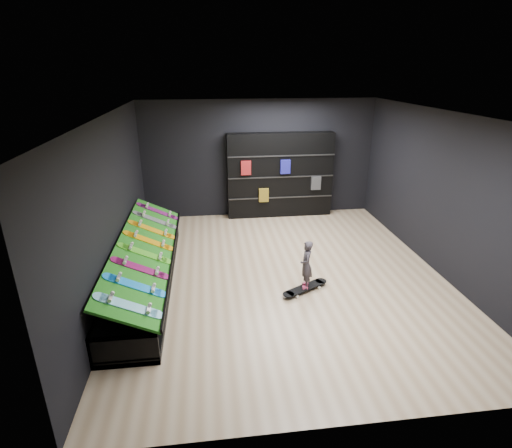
{
  "coord_description": "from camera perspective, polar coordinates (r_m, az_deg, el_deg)",
  "views": [
    {
      "loc": [
        -1.37,
        -6.66,
        3.73
      ],
      "look_at": [
        -0.5,
        0.2,
        1.0
      ],
      "focal_mm": 28.0,
      "sensor_mm": 36.0,
      "label": 1
    }
  ],
  "objects": [
    {
      "name": "turf_ramp",
      "position": [
        7.4,
        -15.39,
        -3.36
      ],
      "size": [
        0.92,
        4.5,
        0.46
      ],
      "primitive_type": "cube",
      "rotation": [
        0.0,
        0.44,
        0.0
      ],
      "color": "#155E0E",
      "rests_on": "display_rack"
    },
    {
      "name": "floor_skateboard",
      "position": [
        7.24,
        7.02,
        -9.18
      ],
      "size": [
        0.96,
        0.67,
        0.09
      ],
      "primitive_type": null,
      "rotation": [
        0.0,
        0.0,
        0.5
      ],
      "color": "black",
      "rests_on": "ground"
    },
    {
      "name": "display_rack",
      "position": [
        7.6,
        -15.42,
        -6.53
      ],
      "size": [
        0.9,
        4.5,
        0.5
      ],
      "primitive_type": null,
      "color": "black",
      "rests_on": "ground"
    },
    {
      "name": "wall_left",
      "position": [
        7.21,
        -19.93,
        2.2
      ],
      "size": [
        0.02,
        7.0,
        3.0
      ],
      "primitive_type": "cube",
      "color": "black",
      "rests_on": "ground"
    },
    {
      "name": "wall_front",
      "position": [
        4.1,
        13.86,
        -12.11
      ],
      "size": [
        6.0,
        0.02,
        3.0
      ],
      "primitive_type": "cube",
      "color": "black",
      "rests_on": "ground"
    },
    {
      "name": "display_board_1",
      "position": [
        6.19,
        -16.87,
        -8.38
      ],
      "size": [
        0.93,
        0.22,
        0.5
      ],
      "primitive_type": null,
      "rotation": [
        0.0,
        0.44,
        0.0
      ],
      "color": "blue",
      "rests_on": "turf_ramp"
    },
    {
      "name": "display_board_6",
      "position": [
        8.63,
        -14.21,
        0.58
      ],
      "size": [
        0.93,
        0.22,
        0.5
      ],
      "primitive_type": null,
      "rotation": [
        0.0,
        0.44,
        0.0
      ],
      "color": "black",
      "rests_on": "turf_ramp"
    },
    {
      "name": "display_board_4",
      "position": [
        7.63,
        -15.06,
        -2.32
      ],
      "size": [
        0.93,
        0.22,
        0.5
      ],
      "primitive_type": null,
      "rotation": [
        0.0,
        0.44,
        0.0
      ],
      "color": "yellow",
      "rests_on": "turf_ramp"
    },
    {
      "name": "wall_right",
      "position": [
        8.27,
        25.09,
        3.84
      ],
      "size": [
        0.02,
        7.0,
        3.0
      ],
      "primitive_type": "cube",
      "color": "black",
      "rests_on": "ground"
    },
    {
      "name": "floor",
      "position": [
        7.75,
        3.89,
        -7.26
      ],
      "size": [
        6.0,
        7.0,
        0.01
      ],
      "primitive_type": "cube",
      "color": "tan",
      "rests_on": "ground"
    },
    {
      "name": "display_board_2",
      "position": [
        6.66,
        -16.18,
        -6.07
      ],
      "size": [
        0.93,
        0.22,
        0.5
      ],
      "primitive_type": null,
      "rotation": [
        0.0,
        0.44,
        0.0
      ],
      "color": "#E5198C",
      "rests_on": "turf_ramp"
    },
    {
      "name": "display_board_0",
      "position": [
        5.73,
        -17.69,
        -11.07
      ],
      "size": [
        0.93,
        0.22,
        0.5
      ],
      "primitive_type": null,
      "rotation": [
        0.0,
        0.44,
        0.0
      ],
      "color": "#0CB2E5",
      "rests_on": "turf_ramp"
    },
    {
      "name": "display_board_5",
      "position": [
        8.12,
        -14.61,
        -0.78
      ],
      "size": [
        0.93,
        0.22,
        0.5
      ],
      "primitive_type": null,
      "rotation": [
        0.0,
        0.44,
        0.0
      ],
      "color": "orange",
      "rests_on": "turf_ramp"
    },
    {
      "name": "wall_back",
      "position": [
        10.49,
        0.46,
        9.27
      ],
      "size": [
        6.0,
        0.02,
        3.0
      ],
      "primitive_type": "cube",
      "color": "black",
      "rests_on": "ground"
    },
    {
      "name": "display_board_7",
      "position": [
        9.13,
        -13.85,
        1.79
      ],
      "size": [
        0.93,
        0.22,
        0.5
      ],
      "primitive_type": null,
      "rotation": [
        0.0,
        0.44,
        0.0
      ],
      "color": "#2626BF",
      "rests_on": "turf_ramp"
    },
    {
      "name": "child",
      "position": [
        7.09,
        7.13,
        -7.06
      ],
      "size": [
        0.17,
        0.22,
        0.53
      ],
      "primitive_type": "imported",
      "rotation": [
        0.0,
        0.0,
        -1.73
      ],
      "color": "black",
      "rests_on": "floor_skateboard"
    },
    {
      "name": "display_board_3",
      "position": [
        7.14,
        -15.58,
        -4.07
      ],
      "size": [
        0.93,
        0.22,
        0.5
      ],
      "primitive_type": null,
      "rotation": [
        0.0,
        0.44,
        0.0
      ],
      "color": "green",
      "rests_on": "turf_ramp"
    },
    {
      "name": "back_shelving",
      "position": [
        10.49,
        3.44,
        6.97
      ],
      "size": [
        2.74,
        0.32,
        2.19
      ],
      "primitive_type": "cube",
      "color": "black",
      "rests_on": "ground"
    },
    {
      "name": "ceiling",
      "position": [
        6.83,
        4.54,
        15.36
      ],
      "size": [
        6.0,
        7.0,
        0.01
      ],
      "primitive_type": "cube",
      "color": "white",
      "rests_on": "ground"
    }
  ]
}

